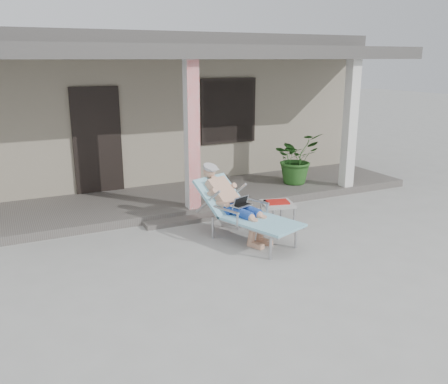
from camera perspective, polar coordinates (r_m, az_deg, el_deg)
ground at (r=6.90m, az=3.03°, el=-7.93°), size 60.00×60.00×0.00m
house at (r=12.46m, az=-11.45°, el=10.38°), size 10.40×5.40×3.30m
porch_deck at (r=9.46m, az=-5.64°, el=-0.87°), size 10.00×2.00×0.15m
porch_overhang at (r=9.02m, az=-6.00°, el=15.80°), size 10.00×2.30×2.85m
porch_step at (r=8.45m, az=-2.95°, el=-3.13°), size 2.00×0.30×0.07m
lounger at (r=7.39m, az=1.83°, el=-0.18°), size 1.26×1.91×1.20m
side_table at (r=8.04m, az=6.46°, el=-1.58°), size 0.63×0.63×0.46m
potted_palm at (r=10.36m, az=8.67°, el=4.05°), size 1.10×0.99×1.10m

